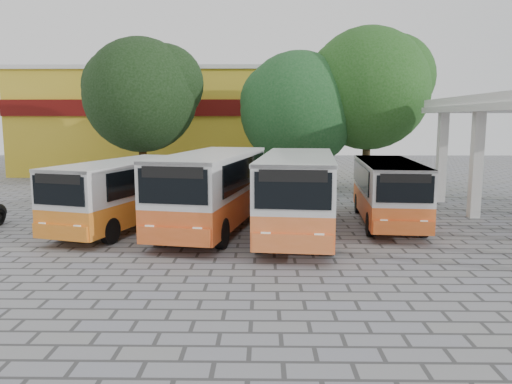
{
  "coord_description": "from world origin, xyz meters",
  "views": [
    {
      "loc": [
        -1.62,
        -16.02,
        4.38
      ],
      "look_at": [
        -1.9,
        3.63,
        1.5
      ],
      "focal_mm": 35.0,
      "sensor_mm": 36.0,
      "label": 1
    }
  ],
  "objects_px": {
    "bus_centre_left": "(212,186)",
    "bus_far_left": "(122,190)",
    "bus_far_right": "(388,188)",
    "bus_centre_right": "(298,189)"
  },
  "relations": [
    {
      "from": "bus_centre_left",
      "to": "bus_far_left",
      "type": "bearing_deg",
      "value": -173.95
    },
    {
      "from": "bus_far_left",
      "to": "bus_centre_left",
      "type": "relative_size",
      "value": 0.9
    },
    {
      "from": "bus_far_left",
      "to": "bus_far_right",
      "type": "xyz_separation_m",
      "value": [
        10.89,
        0.97,
        -0.04
      ]
    },
    {
      "from": "bus_centre_right",
      "to": "bus_far_right",
      "type": "bearing_deg",
      "value": 33.84
    },
    {
      "from": "bus_centre_left",
      "to": "bus_far_right",
      "type": "height_order",
      "value": "bus_centre_left"
    },
    {
      "from": "bus_centre_left",
      "to": "bus_centre_right",
      "type": "bearing_deg",
      "value": -2.78
    },
    {
      "from": "bus_far_left",
      "to": "bus_centre_left",
      "type": "bearing_deg",
      "value": 12.2
    },
    {
      "from": "bus_far_left",
      "to": "bus_centre_left",
      "type": "height_order",
      "value": "bus_centre_left"
    },
    {
      "from": "bus_centre_left",
      "to": "bus_far_right",
      "type": "distance_m",
      "value": 7.36
    },
    {
      "from": "bus_centre_right",
      "to": "bus_far_left",
      "type": "bearing_deg",
      "value": 176.83
    }
  ]
}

